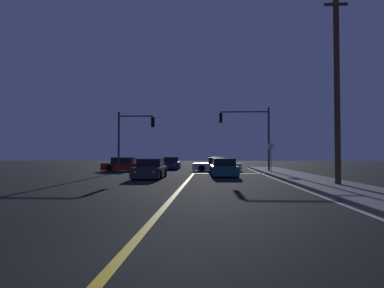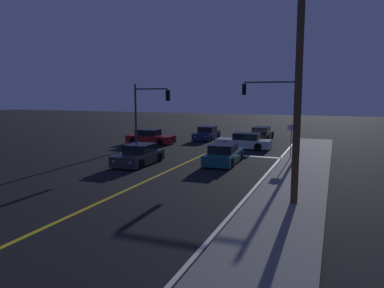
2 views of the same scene
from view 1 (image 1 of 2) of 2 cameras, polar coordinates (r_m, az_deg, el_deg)
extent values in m
plane|color=black|center=(5.58, -12.64, -18.98)|extent=(160.00, 160.00, 0.00)
cube|color=slate|center=(18.96, 22.25, -6.39)|extent=(3.20, 45.81, 0.15)
cube|color=gold|center=(17.99, -1.49, -7.00)|extent=(0.20, 43.27, 0.01)
cube|color=silver|center=(18.45, 16.78, -6.80)|extent=(0.16, 43.27, 0.01)
cube|color=silver|center=(29.17, 6.22, -4.97)|extent=(6.01, 0.50, 0.01)
cube|color=#2D2D33|center=(23.63, -7.14, -4.67)|extent=(1.93, 4.19, 0.68)
cube|color=black|center=(23.86, -7.03, -3.20)|extent=(1.65, 1.93, 0.60)
cylinder|color=black|center=(22.23, -5.44, -5.17)|extent=(0.23, 0.64, 0.64)
cylinder|color=black|center=(22.54, -9.93, -5.11)|extent=(0.23, 0.64, 0.64)
cylinder|color=black|center=(24.79, -4.60, -4.82)|extent=(0.23, 0.64, 0.64)
cylinder|color=black|center=(25.07, -8.64, -4.77)|extent=(0.23, 0.64, 0.64)
sphere|color=#FFF4CC|center=(21.54, -6.51, -4.75)|extent=(0.18, 0.18, 0.18)
sphere|color=#FFF4CC|center=(21.75, -9.58, -4.71)|extent=(0.18, 0.18, 0.18)
sphere|color=red|center=(25.55, -5.06, -4.28)|extent=(0.14, 0.14, 0.14)
sphere|color=red|center=(25.74, -7.66, -4.25)|extent=(0.14, 0.14, 0.14)
cube|color=silver|center=(32.96, 4.22, -3.84)|extent=(4.69, 1.85, 0.68)
cube|color=black|center=(32.95, 4.70, -2.80)|extent=(2.17, 1.55, 0.60)
cylinder|color=black|center=(32.18, 1.65, -4.11)|extent=(0.64, 0.23, 0.64)
cylinder|color=black|center=(33.82, 1.77, -4.00)|extent=(0.64, 0.23, 0.64)
cylinder|color=black|center=(32.18, 6.80, -4.10)|extent=(0.64, 0.23, 0.64)
cylinder|color=black|center=(33.82, 6.67, -3.99)|extent=(0.64, 0.23, 0.64)
sphere|color=#FFF4CC|center=(32.49, 0.21, -3.74)|extent=(0.18, 0.18, 0.18)
sphere|color=#FFF4CC|center=(33.58, 0.34, -3.67)|extent=(0.18, 0.18, 0.18)
sphere|color=red|center=(32.50, 8.25, -3.72)|extent=(0.14, 0.14, 0.14)
sphere|color=red|center=(33.58, 8.12, -3.65)|extent=(0.14, 0.14, 0.14)
cube|color=maroon|center=(33.75, -11.07, -3.77)|extent=(4.50, 1.81, 0.68)
cube|color=black|center=(33.81, -11.51, -2.74)|extent=(2.07, 1.55, 0.60)
cylinder|color=black|center=(34.26, -8.46, -3.95)|extent=(0.64, 0.22, 0.64)
cylinder|color=black|center=(32.62, -9.06, -4.06)|extent=(0.64, 0.22, 0.64)
cylinder|color=black|center=(34.93, -12.95, -3.88)|extent=(0.64, 0.22, 0.64)
cylinder|color=black|center=(33.33, -13.76, -3.98)|extent=(0.64, 0.22, 0.64)
sphere|color=#FFF4CC|center=(33.82, -7.24, -3.64)|extent=(0.18, 0.18, 0.18)
sphere|color=#FFF4CC|center=(32.73, -7.59, -3.71)|extent=(0.18, 0.18, 0.18)
sphere|color=red|center=(34.89, -14.35, -3.55)|extent=(0.14, 0.14, 0.14)
sphere|color=red|center=(33.84, -14.92, -3.60)|extent=(0.14, 0.14, 0.14)
cube|color=black|center=(39.50, 4.53, -3.49)|extent=(1.79, 4.69, 0.68)
cube|color=black|center=(39.21, 4.54, -2.63)|extent=(1.54, 2.16, 0.60)
cylinder|color=black|center=(40.94, 3.31, -3.60)|extent=(0.22, 0.64, 0.64)
cylinder|color=black|center=(40.99, 5.63, -3.59)|extent=(0.22, 0.64, 0.64)
cylinder|color=black|center=(38.04, 3.35, -3.74)|extent=(0.22, 0.64, 0.64)
cylinder|color=black|center=(38.09, 5.84, -3.73)|extent=(0.22, 0.64, 0.64)
sphere|color=#FFF4CC|center=(41.77, 3.68, -3.29)|extent=(0.18, 0.18, 0.18)
sphere|color=#FFF4CC|center=(41.80, 5.20, -3.28)|extent=(0.18, 0.18, 0.18)
sphere|color=red|center=(37.20, 3.78, -3.48)|extent=(0.14, 0.14, 0.14)
sphere|color=red|center=(37.23, 5.48, -3.47)|extent=(0.14, 0.14, 0.14)
cube|color=#195960|center=(25.85, 5.35, -4.42)|extent=(2.04, 4.75, 0.68)
cube|color=black|center=(25.54, 5.39, -3.11)|extent=(1.68, 2.21, 0.60)
cylinder|color=black|center=(27.25, 3.28, -4.54)|extent=(0.25, 0.65, 0.64)
cylinder|color=black|center=(27.37, 6.92, -4.52)|extent=(0.25, 0.65, 0.64)
cylinder|color=black|center=(24.35, 3.58, -4.88)|extent=(0.25, 0.65, 0.64)
cylinder|color=black|center=(24.49, 7.64, -4.85)|extent=(0.25, 0.65, 0.64)
sphere|color=#FFF4CC|center=(28.08, 3.81, -4.05)|extent=(0.18, 0.18, 0.18)
sphere|color=#FFF4CC|center=(28.16, 6.15, -4.04)|extent=(0.18, 0.18, 0.18)
sphere|color=red|center=(23.52, 4.38, -4.50)|extent=(0.14, 0.14, 0.14)
sphere|color=red|center=(23.62, 7.18, -4.48)|extent=(0.14, 0.14, 0.14)
cube|color=navy|center=(37.89, -3.49, -3.57)|extent=(1.95, 4.44, 0.68)
cube|color=black|center=(38.14, -3.46, -2.66)|extent=(1.62, 2.07, 0.60)
cylinder|color=black|center=(36.48, -2.34, -3.83)|extent=(0.24, 0.65, 0.64)
cylinder|color=black|center=(36.62, -4.97, -3.82)|extent=(0.24, 0.65, 0.64)
cylinder|color=black|center=(39.20, -2.11, -3.68)|extent=(0.24, 0.65, 0.64)
cylinder|color=black|center=(39.32, -4.55, -3.67)|extent=(0.24, 0.65, 0.64)
sphere|color=#FFF4CC|center=(35.73, -2.87, -3.55)|extent=(0.18, 0.18, 0.18)
sphere|color=#FFF4CC|center=(35.82, -4.65, -3.54)|extent=(0.18, 0.18, 0.18)
sphere|color=red|center=(39.99, -2.45, -3.36)|extent=(0.14, 0.14, 0.14)
sphere|color=red|center=(40.07, -4.04, -3.35)|extent=(0.14, 0.14, 0.14)
cylinder|color=#38383D|center=(31.87, 12.82, 0.71)|extent=(0.18, 0.18, 5.99)
cylinder|color=#38383D|center=(31.79, 8.86, 5.39)|extent=(4.40, 0.12, 0.12)
cube|color=black|center=(31.58, 4.88, 4.42)|extent=(0.28, 0.28, 0.90)
sphere|color=red|center=(31.61, 4.88, 4.90)|extent=(0.22, 0.22, 0.22)
sphere|color=#4C2D05|center=(31.58, 4.88, 4.42)|extent=(0.22, 0.22, 0.22)
sphere|color=#0A3814|center=(31.55, 4.88, 3.93)|extent=(0.22, 0.22, 0.22)
cylinder|color=#38383D|center=(31.11, -12.25, 0.31)|extent=(0.18, 0.18, 5.49)
cylinder|color=#38383D|center=(30.91, -9.45, 4.67)|extent=(3.09, 0.12, 0.12)
cube|color=black|center=(30.56, -6.62, 3.69)|extent=(0.28, 0.28, 0.90)
sphere|color=red|center=(30.59, -6.62, 4.20)|extent=(0.22, 0.22, 0.22)
sphere|color=#4C2D05|center=(30.56, -6.62, 3.69)|extent=(0.22, 0.22, 0.22)
sphere|color=#0A3814|center=(30.53, -6.62, 3.19)|extent=(0.22, 0.22, 0.22)
cylinder|color=#4C3823|center=(19.08, 23.22, 9.70)|extent=(0.30, 0.30, 10.79)
cube|color=#4C3823|center=(20.25, 23.08, 20.85)|extent=(1.18, 0.12, 0.12)
cylinder|color=slate|center=(29.03, 13.19, -2.42)|extent=(0.06, 0.06, 2.57)
cube|color=white|center=(29.04, 13.18, -0.37)|extent=(0.56, 0.10, 0.40)
camera|label=2|loc=(8.74, 78.01, 19.99)|focal=34.37mm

